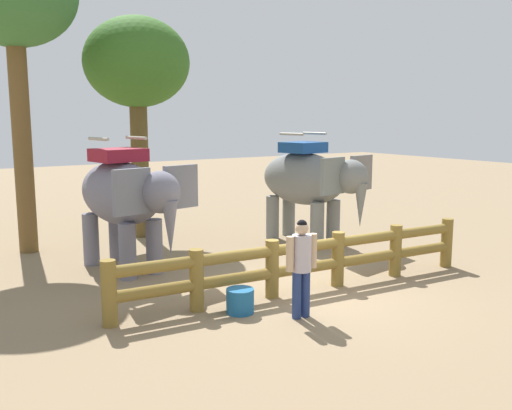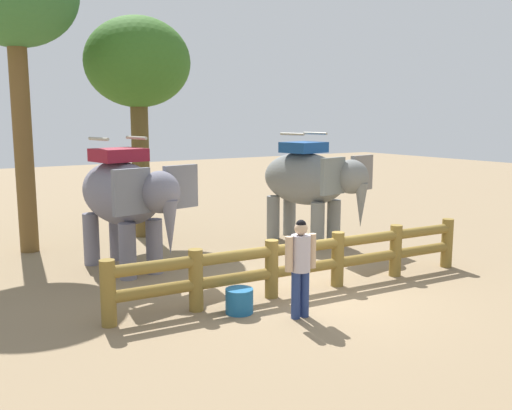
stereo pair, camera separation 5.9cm
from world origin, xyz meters
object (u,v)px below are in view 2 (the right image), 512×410
Objects in this scene: elephant_near_left at (125,197)px; tourist_woman_in_black at (301,262)px; log_fence at (306,260)px; tree_back_center at (138,67)px; feed_bucket at (239,301)px; elephant_center at (309,182)px.

elephant_near_left is 4.46m from tourist_woman_in_black.
log_fence is 4.01m from elephant_near_left.
tree_back_center is 7.93m from feed_bucket.
log_fence is 1.70m from feed_bucket.
tree_back_center is at bearing 136.84° from elephant_center.
elephant_near_left is 2.07× the size of tourist_woman_in_black.
elephant_center is at bearing 0.52° from elephant_near_left.
tree_back_center reaches higher than tourist_woman_in_black.
tree_back_center is at bearing 88.39° from tourist_woman_in_black.
elephant_center is 2.08× the size of tourist_woman_in_black.
tourist_woman_in_black is at bearing -72.02° from elephant_near_left.
elephant_center is (2.58, 3.20, 0.98)m from log_fence.
elephant_near_left is 7.23× the size of feed_bucket.
elephant_center is at bearing 39.93° from feed_bucket.
tourist_woman_in_black is at bearing -129.52° from elephant_center.
log_fence is 7.43m from tree_back_center.
log_fence is 16.27× the size of feed_bucket.
elephant_near_left is 0.58× the size of tree_back_center.
tree_back_center is (-0.71, 6.29, 3.89)m from log_fence.
tourist_woman_in_black is (1.36, -4.19, -0.64)m from elephant_near_left.
elephant_near_left reaches higher than feed_bucket.
log_fence is at bearing 11.23° from feed_bucket.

